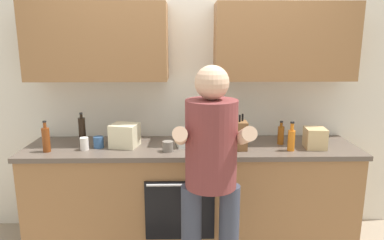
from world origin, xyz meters
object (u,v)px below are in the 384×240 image
at_px(bottle_juice, 291,139).
at_px(bottle_syrup, 281,135).
at_px(bottle_soda, 216,138).
at_px(cup_stoneware, 168,146).
at_px(bottle_vinegar, 46,139).
at_px(cup_tea, 99,142).
at_px(bottle_water, 225,133).
at_px(cup_coffee, 84,144).
at_px(grocery_bag_produce, 189,137).
at_px(person_standing, 211,168).
at_px(grocery_bag_rice, 125,135).
at_px(grocery_bag_bread, 315,138).
at_px(knife_block, 241,135).
at_px(bottle_soy, 82,132).

bearing_deg(bottle_juice, bottle_syrup, 101.30).
bearing_deg(bottle_soda, cup_stoneware, -176.71).
height_order(bottle_vinegar, cup_tea, bottle_vinegar).
bearing_deg(bottle_water, bottle_soda, -112.87).
bearing_deg(cup_coffee, grocery_bag_produce, 5.34).
relative_size(bottle_vinegar, bottle_syrup, 1.25).
height_order(bottle_vinegar, bottle_soda, bottle_vinegar).
relative_size(bottle_vinegar, cup_coffee, 2.47).
relative_size(person_standing, grocery_bag_rice, 7.52).
height_order(bottle_juice, cup_tea, bottle_juice).
xyz_separation_m(cup_stoneware, grocery_bag_bread, (1.23, 0.07, 0.04)).
distance_m(bottle_juice, bottle_syrup, 0.19).
xyz_separation_m(cup_stoneware, cup_tea, (-0.59, 0.12, 0.00)).
bearing_deg(grocery_bag_bread, cup_coffee, -179.60).
distance_m(bottle_soda, cup_stoneware, 0.40).
distance_m(knife_block, grocery_bag_produce, 0.44).
relative_size(bottle_soy, cup_coffee, 2.81).
distance_m(cup_coffee, cup_tea, 0.12).
relative_size(person_standing, grocery_bag_produce, 8.00).
height_order(cup_tea, knife_block, knife_block).
relative_size(bottle_soy, bottle_water, 1.34).
bearing_deg(bottle_juice, person_standing, -141.00).
bearing_deg(grocery_bag_produce, cup_tea, -178.57).
distance_m(cup_coffee, knife_block, 1.30).
bearing_deg(bottle_soy, bottle_juice, -5.21).
xyz_separation_m(bottle_soy, cup_tea, (0.14, -0.04, -0.08)).
distance_m(cup_stoneware, knife_block, 0.61).
relative_size(bottle_soda, knife_block, 0.83).
relative_size(bottle_water, knife_block, 0.74).
xyz_separation_m(bottle_syrup, cup_coffee, (-1.67, -0.13, -0.03)).
height_order(bottle_soy, cup_stoneware, bottle_soy).
bearing_deg(grocery_bag_produce, grocery_bag_bread, -3.66).
xyz_separation_m(bottle_syrup, knife_block, (-0.37, -0.14, 0.03)).
xyz_separation_m(cup_stoneware, grocery_bag_rice, (-0.37, 0.15, 0.05)).
xyz_separation_m(cup_coffee, cup_tea, (0.10, 0.06, -0.00)).
distance_m(bottle_water, cup_tea, 1.10).
distance_m(person_standing, grocery_bag_rice, 0.99).
distance_m(bottle_water, bottle_syrup, 0.49).
xyz_separation_m(person_standing, grocery_bag_produce, (-0.14, 0.70, 0.01)).
bearing_deg(knife_block, bottle_soy, 175.08).
relative_size(person_standing, bottle_soda, 6.60).
bearing_deg(bottle_vinegar, cup_tea, 15.21).
xyz_separation_m(bottle_soy, bottle_syrup, (1.71, 0.03, -0.04)).
xyz_separation_m(person_standing, cup_coffee, (-1.01, 0.62, -0.01)).
distance_m(cup_stoneware, grocery_bag_rice, 0.41).
bearing_deg(bottle_syrup, cup_coffee, -175.55).
bearing_deg(person_standing, bottle_juice, 39.00).
relative_size(bottle_juice, cup_stoneware, 2.76).
xyz_separation_m(grocery_bag_bread, grocery_bag_produce, (-1.06, 0.07, -0.01)).
bearing_deg(cup_coffee, bottle_vinegar, -171.23).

